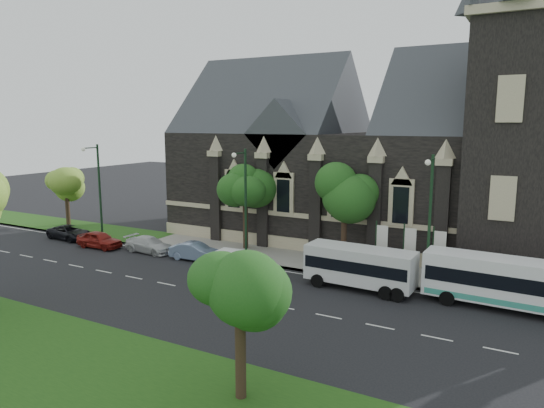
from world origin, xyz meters
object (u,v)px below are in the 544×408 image
Objects in this scene: sedan at (195,251)px; tree_walk_left at (248,184)px; tree_walk_right at (348,190)px; shuttle_bus at (360,265)px; tree_park_east at (246,288)px; street_lamp_far at (98,186)px; car_far_black at (70,232)px; banner_flag_center at (408,246)px; street_lamp_near at (429,215)px; banner_flag_left at (380,243)px; car_far_red at (99,240)px; car_far_white at (149,245)px; street_lamp_mid at (244,199)px; tour_coach at (519,284)px; tree_walk_far at (68,183)px; banner_flag_right at (437,250)px; box_trailer at (230,259)px.

tree_walk_left is at bearing -26.49° from sedan.
tree_walk_right is 1.06× the size of shuttle_bus.
tree_park_east is 0.70× the size of street_lamp_far.
shuttle_bus reaches higher than car_far_black.
banner_flag_center is at bearing -18.64° from tree_walk_right.
street_lamp_near is 2.09× the size of sedan.
tree_park_east is 32.93m from car_far_black.
banner_flag_left is 0.93× the size of car_far_red.
tree_walk_left is 12.66m from banner_flag_left.
tree_walk_right is 22.35m from car_far_red.
car_far_white is (-21.10, -3.17, -1.72)m from banner_flag_center.
street_lamp_mid is 10.74m from shuttle_bus.
tree_walk_left is at bearing 158.14° from shuttle_bus.
tour_coach is (9.28, 15.29, -2.92)m from tree_park_east.
tree_walk_far is 38.19m from banner_flag_right.
banner_flag_left reaches higher than sedan.
street_lamp_mid is at bearing -171.18° from banner_flag_center.
car_far_red is (-11.97, -5.81, -5.00)m from tree_walk_left.
sedan is at bearing -161.11° from street_lamp_mid.
shuttle_bus is at bearing -87.12° from car_far_black.
tree_walk_far is 7.74m from car_far_black.
street_lamp_mid is at bearing -153.35° from tree_walk_right.
banner_flag_center is 26.42m from car_far_red.
street_lamp_near reaches higher than tree_walk_left.
banner_flag_left and banner_flag_center have the same top height.
street_lamp_far is at bearing 178.54° from shuttle_bus.
street_lamp_mid is 14.61m from car_far_red.
banner_flag_left is at bearing 4.15° from street_lamp_far.
street_lamp_far reaches higher than box_trailer.
box_trailer is at bearing -164.19° from banner_flag_right.
box_trailer is (-10.25, -4.04, -1.55)m from banner_flag_left.
street_lamp_mid is at bearing -79.07° from car_far_white.
tree_walk_left reaches higher than tree_park_east.
shuttle_bus is 1.60× the size of car_far_white.
tree_walk_right is 4.92m from banner_flag_left.
tree_walk_right reaches higher than tree_walk_left.
tree_walk_right is 7.31m from shuttle_bus.
banner_flag_left is 1.00× the size of banner_flag_right.
car_far_red is at bearing -44.48° from street_lamp_far.
banner_flag_center is 1.44× the size of box_trailer.
tree_walk_left reaches higher than car_far_white.
car_far_black is at bearing -155.99° from street_lamp_far.
banner_flag_left is 29.28m from car_far_black.
car_far_red is at bearing -175.74° from tour_coach.
tree_walk_right is at bearing -69.77° from sedan.
street_lamp_far is 2.09× the size of sedan.
banner_flag_left is (34.11, -1.18, -2.24)m from tree_walk_far.
banner_flag_right is at bearing -6.04° from tree_walk_left.
banner_flag_left and banner_flag_right have the same top height.
shuttle_bus is at bearing -122.35° from banner_flag_center.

